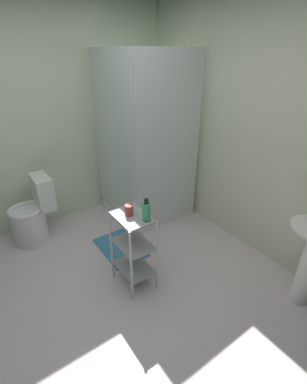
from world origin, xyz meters
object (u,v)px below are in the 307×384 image
object	(u,v)px
rinse_cup	(129,210)
bath_mat	(120,247)
toilet	(33,216)
body_wash_bottle_green	(146,211)
storage_cart	(133,245)
shower_stall	(144,183)

from	to	relation	value
rinse_cup	bath_mat	xyz separation A→B (m)	(-0.48, 0.14, -0.78)
toilet	bath_mat	xyz separation A→B (m)	(0.71, 0.71, -0.31)
body_wash_bottle_green	rinse_cup	xyz separation A→B (m)	(-0.15, -0.07, -0.04)
storage_cart	bath_mat	xyz separation A→B (m)	(-0.51, 0.13, -0.43)
shower_stall	toilet	world-z (taller)	shower_stall
toilet	rinse_cup	size ratio (longest dim) A/B	8.20
toilet	rinse_cup	xyz separation A→B (m)	(1.19, 0.57, 0.47)
bath_mat	body_wash_bottle_green	bearing A→B (deg)	-5.73
rinse_cup	bath_mat	size ratio (longest dim) A/B	0.15
rinse_cup	storage_cart	bearing A→B (deg)	13.39
bath_mat	storage_cart	bearing A→B (deg)	-14.02
storage_cart	bath_mat	world-z (taller)	storage_cart
shower_stall	toilet	distance (m)	1.36
rinse_cup	shower_stall	bearing A→B (deg)	140.77
shower_stall	storage_cart	size ratio (longest dim) A/B	2.70
shower_stall	body_wash_bottle_green	size ratio (longest dim) A/B	10.12
body_wash_bottle_green	rinse_cup	size ratio (longest dim) A/B	2.13
shower_stall	storage_cart	bearing A→B (deg)	-38.05
toilet	rinse_cup	distance (m)	1.40
toilet	body_wash_bottle_green	size ratio (longest dim) A/B	3.85
shower_stall	toilet	xyz separation A→B (m)	(-0.26, -1.33, -0.15)
bath_mat	toilet	bearing A→B (deg)	-134.93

